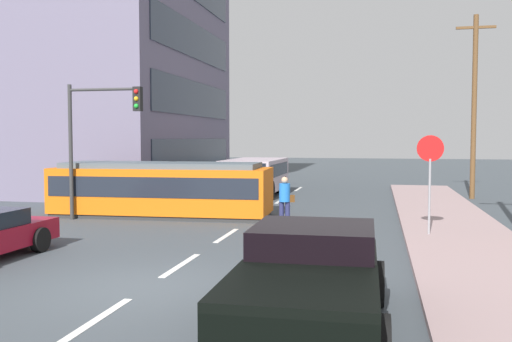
{
  "coord_description": "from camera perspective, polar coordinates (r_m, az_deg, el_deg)",
  "views": [
    {
      "loc": [
        4.42,
        -10.12,
        2.96
      ],
      "look_at": [
        0.39,
        8.35,
        1.82
      ],
      "focal_mm": 39.24,
      "sensor_mm": 36.0,
      "label": 1
    }
  ],
  "objects": [
    {
      "name": "corner_building",
      "position": [
        35.99,
        -19.67,
        13.89
      ],
      "size": [
        17.15,
        14.87,
        19.2
      ],
      "color": "slate",
      "rests_on": "ground"
    },
    {
      "name": "city_bus",
      "position": [
        28.25,
        -0.1,
        -0.41
      ],
      "size": [
        2.61,
        5.3,
        1.85
      ],
      "color": "#BBA8B4",
      "rests_on": "ground"
    },
    {
      "name": "pickup_truck_parked",
      "position": [
        8.72,
        5.56,
        -10.91
      ],
      "size": [
        2.34,
        5.03,
        1.55
      ],
      "color": "black",
      "rests_on": "ground"
    },
    {
      "name": "parked_sedan_far",
      "position": [
        31.49,
        -5.31,
        -0.82
      ],
      "size": [
        1.97,
        4.13,
        1.19
      ],
      "color": "maroon",
      "rests_on": "ground"
    },
    {
      "name": "lane_stripe_3",
      "position": [
        26.25,
        2.53,
        -3.01
      ],
      "size": [
        0.16,
        2.4,
        0.01
      ],
      "primitive_type": "cube",
      "color": "silver",
      "rests_on": "ground"
    },
    {
      "name": "utility_pole_mid",
      "position": [
        28.85,
        21.35,
        6.41
      ],
      "size": [
        1.8,
        0.24,
        8.77
      ],
      "color": "brown",
      "rests_on": "ground"
    },
    {
      "name": "sidewalk_curb_right",
      "position": [
        16.55,
        20.52,
        -6.82
      ],
      "size": [
        3.2,
        36.0,
        0.14
      ],
      "primitive_type": "cube",
      "color": "gray",
      "rests_on": "ground"
    },
    {
      "name": "lane_stripe_2",
      "position": [
        16.97,
        -3.0,
        -6.57
      ],
      "size": [
        0.16,
        2.4,
        0.01
      ],
      "primitive_type": "cube",
      "color": "silver",
      "rests_on": "ground"
    },
    {
      "name": "pedestrian_crossing",
      "position": [
        18.39,
        2.96,
        -2.84
      ],
      "size": [
        0.51,
        0.36,
        1.67
      ],
      "color": "navy",
      "rests_on": "ground"
    },
    {
      "name": "lane_stripe_1",
      "position": [
        13.24,
        -7.64,
        -9.47
      ],
      "size": [
        0.16,
        2.4,
        0.01
      ],
      "primitive_type": "cube",
      "color": "silver",
      "rests_on": "ground"
    },
    {
      "name": "lane_stripe_4",
      "position": [
        32.15,
        4.35,
        -1.83
      ],
      "size": [
        0.16,
        2.4,
        0.01
      ],
      "primitive_type": "cube",
      "color": "silver",
      "rests_on": "ground"
    },
    {
      "name": "lane_stripe_0",
      "position": [
        9.71,
        -15.98,
        -14.4
      ],
      "size": [
        0.16,
        2.4,
        0.01
      ],
      "primitive_type": "cube",
      "color": "silver",
      "rests_on": "ground"
    },
    {
      "name": "traffic_light_mast",
      "position": [
        20.55,
        -15.72,
        4.56
      ],
      "size": [
        2.81,
        0.33,
        4.84
      ],
      "color": "#333333",
      "rests_on": "ground"
    },
    {
      "name": "ground_plane",
      "position": [
        20.81,
        -0.09,
        -4.72
      ],
      "size": [
        120.0,
        120.0,
        0.0
      ],
      "primitive_type": "plane",
      "color": "#40474D"
    },
    {
      "name": "stop_sign",
      "position": [
        16.93,
        17.32,
        0.71
      ],
      "size": [
        0.76,
        0.07,
        2.88
      ],
      "color": "gray",
      "rests_on": "sidewalk_curb_right"
    },
    {
      "name": "parked_sedan_furthest",
      "position": [
        37.68,
        -3.23,
        -0.11
      ],
      "size": [
        1.96,
        4.18,
        1.19
      ],
      "color": "silver",
      "rests_on": "ground"
    },
    {
      "name": "parked_sedan_mid",
      "position": [
        25.54,
        -9.13,
        -1.84
      ],
      "size": [
        2.03,
        4.54,
        1.19
      ],
      "color": "#A02315",
      "rests_on": "ground"
    },
    {
      "name": "streetcar_tram",
      "position": [
        21.32,
        -9.58,
        -1.75
      ],
      "size": [
        8.24,
        2.9,
        2.02
      ],
      "color": "#DC610E",
      "rests_on": "ground"
    }
  ]
}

